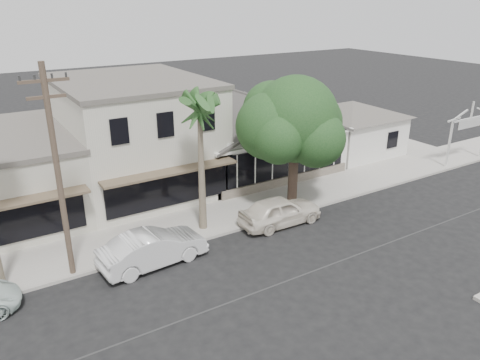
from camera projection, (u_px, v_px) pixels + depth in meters
ground at (314, 271)px, 20.39m from camera, size 140.00×140.00×0.00m
sidewalk_north at (87, 252)px, 21.76m from camera, size 90.00×3.50×0.15m
corner_shop at (253, 132)px, 31.76m from camera, size 10.40×8.60×5.10m
side_cottage at (350, 134)px, 35.43m from camera, size 6.00×6.00×3.00m
arch_sign at (471, 120)px, 32.48m from camera, size 4.12×0.12×3.95m
row_building_near at (134, 136)px, 28.40m from camera, size 8.00×10.00×6.50m
utility_pole at (58, 171)px, 18.33m from camera, size 1.80×0.24×9.00m
car_0 at (280, 211)px, 24.34m from camera, size 4.54×1.91×1.53m
car_1 at (153, 248)px, 20.65m from camera, size 4.93×2.05×1.58m
shade_tree at (292, 121)px, 25.42m from camera, size 6.64×6.00×7.37m
palm_east at (199, 107)px, 21.66m from camera, size 3.32×3.32×7.55m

